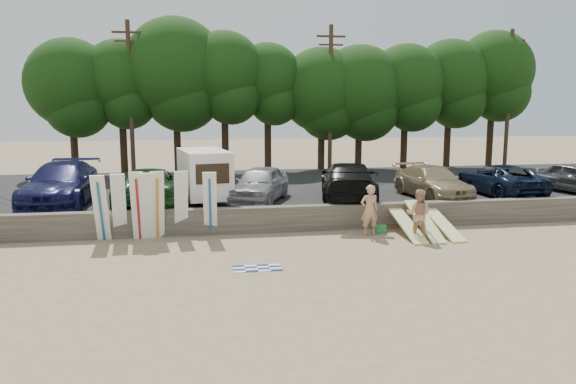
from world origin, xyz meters
name	(u,v)px	position (x,y,z in m)	size (l,w,h in m)	color
ground	(384,247)	(0.00, 0.00, 0.00)	(120.00, 120.00, 0.00)	tan
seawall	(359,216)	(0.00, 3.00, 0.50)	(44.00, 0.50, 1.00)	#6B6356
parking_lot	(318,191)	(0.00, 10.50, 0.35)	(44.00, 14.50, 0.70)	#282828
treeline	(293,79)	(-0.12, 17.49, 6.48)	(32.66, 6.34, 9.51)	#382616
utility_poles	(330,96)	(2.00, 16.00, 5.43)	(25.80, 0.26, 9.00)	#473321
box_trailer	(204,174)	(-6.05, 5.95, 1.99)	(2.52, 3.84, 2.29)	white
car_0	(61,184)	(-12.02, 6.48, 1.59)	(2.51, 6.16, 1.79)	#121441
car_1	(149,187)	(-8.38, 5.85, 1.49)	(2.62, 5.69, 1.58)	black
car_2	(260,184)	(-3.65, 5.92, 1.48)	(1.84, 4.58, 1.56)	#949499
car_3	(348,181)	(0.28, 5.65, 1.54)	(2.36, 5.81, 1.69)	black
car_4	(433,182)	(4.22, 5.51, 1.42)	(2.02, 4.96, 1.44)	#9C8863
car_5	(499,179)	(7.77, 5.99, 1.41)	(2.37, 5.14, 1.43)	black
surfboard_upright_0	(101,208)	(-9.82, 2.36, 1.25)	(0.50, 0.06, 2.60)	white
surfboard_upright_1	(119,207)	(-9.21, 2.56, 1.25)	(0.50, 0.06, 2.60)	white
surfboard_upright_2	(138,206)	(-8.53, 2.44, 1.28)	(0.50, 0.06, 2.60)	white
surfboard_upright_3	(147,206)	(-8.21, 2.37, 1.27)	(0.50, 0.06, 2.60)	white
surfboard_upright_4	(157,205)	(-7.85, 2.51, 1.28)	(0.50, 0.06, 2.60)	white
surfboard_upright_5	(181,204)	(-6.99, 2.62, 1.27)	(0.50, 0.06, 2.60)	white
surfboard_upright_6	(210,204)	(-5.93, 2.52, 1.25)	(0.50, 0.06, 2.60)	white
surfboard_low_0	(407,225)	(1.41, 1.41, 0.43)	(0.56, 3.00, 0.07)	#F9F49D
surfboard_low_1	(424,221)	(2.08, 1.38, 0.57)	(0.56, 3.00, 0.07)	#F9F49D
surfboard_low_2	(443,224)	(2.87, 1.49, 0.41)	(0.56, 3.00, 0.07)	#F9F49D
beachgoer_a	(369,210)	(0.02, 1.78, 0.97)	(0.71, 0.47, 1.95)	tan
beachgoer_b	(418,215)	(1.59, 0.83, 0.94)	(0.91, 0.71, 1.87)	tan
cooler	(380,229)	(0.57, 2.05, 0.16)	(0.38, 0.30, 0.32)	#268E41
gear_bag	(408,227)	(1.86, 2.40, 0.11)	(0.30, 0.25, 0.22)	#DD521A
beach_towel	(257,268)	(-4.68, -1.83, 0.01)	(1.50, 1.50, 0.00)	white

